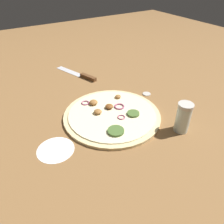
# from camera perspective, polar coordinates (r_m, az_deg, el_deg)

# --- Properties ---
(ground_plane) EXTENTS (3.00, 3.00, 0.00)m
(ground_plane) POSITION_cam_1_polar(r_m,az_deg,el_deg) (0.82, -0.00, -1.15)
(ground_plane) COLOR brown
(pizza) EXTENTS (0.36, 0.36, 0.03)m
(pizza) POSITION_cam_1_polar(r_m,az_deg,el_deg) (0.82, -0.02, -0.72)
(pizza) COLOR beige
(pizza) RESTS_ON ground_plane
(knife) EXTENTS (0.11, 0.26, 0.02)m
(knife) POSITION_cam_1_polar(r_m,az_deg,el_deg) (1.12, -7.72, 9.44)
(knife) COLOR silver
(knife) RESTS_ON ground_plane
(spice_jar) EXTENTS (0.05, 0.05, 0.11)m
(spice_jar) POSITION_cam_1_polar(r_m,az_deg,el_deg) (0.76, 18.10, -1.36)
(spice_jar) COLOR silver
(spice_jar) RESTS_ON ground_plane
(loose_cap) EXTENTS (0.03, 0.03, 0.01)m
(loose_cap) POSITION_cam_1_polar(r_m,az_deg,el_deg) (0.97, 9.04, 4.77)
(loose_cap) COLOR beige
(loose_cap) RESTS_ON ground_plane
(flour_patch) EXTENTS (0.12, 0.12, 0.00)m
(flour_patch) POSITION_cam_1_polar(r_m,az_deg,el_deg) (0.71, -14.51, -9.49)
(flour_patch) COLOR white
(flour_patch) RESTS_ON ground_plane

